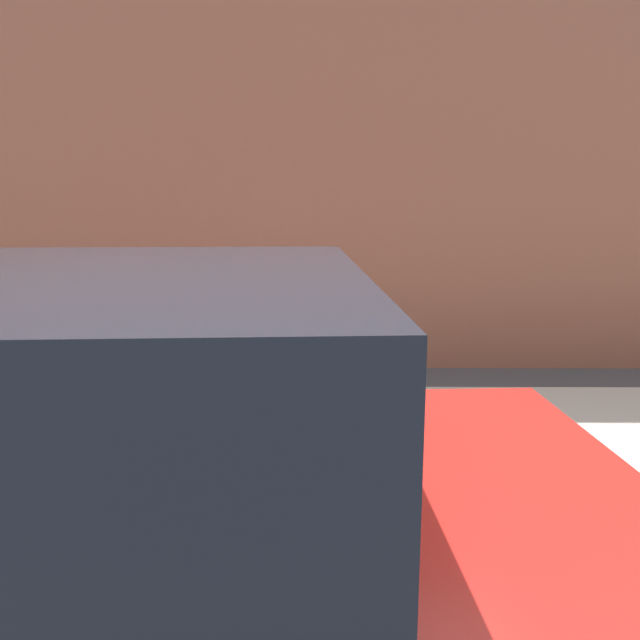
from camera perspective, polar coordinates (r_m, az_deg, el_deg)
name	(u,v)px	position (r m, az deg, el deg)	size (l,w,h in m)	color
sidewalk	(289,453)	(4.60, -2.82, -12.05)	(24.00, 2.80, 0.13)	#BCB7AD
building_facade	(301,130)	(6.91, -1.75, 16.94)	(24.00, 0.30, 5.14)	#935642
parking_meter	(320,343)	(3.28, 0.00, -2.13)	(0.22, 0.15, 1.45)	gray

